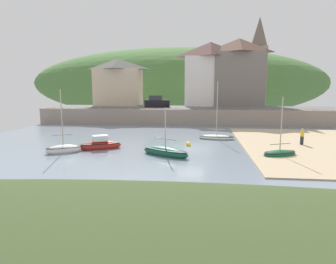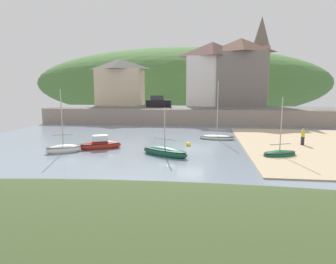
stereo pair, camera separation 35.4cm
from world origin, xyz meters
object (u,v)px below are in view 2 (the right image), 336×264
at_px(sailboat_nearest_shore, 280,154).
at_px(sailboat_white_hull, 217,137).
at_px(waterfront_building_left, 120,82).
at_px(mooring_buoy, 188,144).
at_px(waterfront_building_right, 240,72).
at_px(church_with_spire, 260,60).
at_px(fishing_boat_green, 165,152).
at_px(sailboat_far_left, 63,149).
at_px(waterfront_building_centre, 212,74).
at_px(rowboat_small_beached, 100,145).
at_px(parked_car_near_slipway, 158,102).
at_px(person_on_slipway, 303,136).

bearing_deg(sailboat_nearest_shore, sailboat_white_hull, 98.95).
bearing_deg(waterfront_building_left, mooring_buoy, -60.54).
relative_size(waterfront_building_right, church_with_spire, 0.73).
xyz_separation_m(waterfront_building_left, fishing_boat_green, (11.86, -28.55, -6.32)).
bearing_deg(fishing_boat_green, sailboat_far_left, -151.49).
relative_size(church_with_spire, sailboat_far_left, 2.75).
distance_m(waterfront_building_centre, fishing_boat_green, 29.92).
height_order(rowboat_small_beached, parked_car_near_slipway, parked_car_near_slipway).
height_order(parked_car_near_slipway, mooring_buoy, parked_car_near_slipway).
bearing_deg(waterfront_building_right, waterfront_building_centre, 180.00).
distance_m(waterfront_building_centre, waterfront_building_right, 4.83).
relative_size(waterfront_building_centre, person_on_slipway, 6.77).
xyz_separation_m(waterfront_building_left, mooring_buoy, (13.65, -24.17, -6.48)).
relative_size(sailboat_nearest_shore, mooring_buoy, 10.49).
distance_m(person_on_slipway, mooring_buoy, 11.29).
distance_m(parked_car_near_slipway, mooring_buoy, 20.78).
distance_m(waterfront_building_centre, sailboat_white_hull, 21.57).
bearing_deg(fishing_boat_green, church_with_spire, 96.85).
bearing_deg(parked_car_near_slipway, person_on_slipway, -50.61).
bearing_deg(church_with_spire, fishing_boat_green, -112.44).
relative_size(waterfront_building_right, sailboat_white_hull, 1.77).
bearing_deg(mooring_buoy, waterfront_building_right, 72.44).
xyz_separation_m(person_on_slipway, mooring_buoy, (-11.19, -1.30, -0.84)).
distance_m(waterfront_building_centre, church_with_spire, 10.03).
xyz_separation_m(sailboat_far_left, parked_car_near_slipway, (4.93, 23.92, 2.89)).
bearing_deg(church_with_spire, sailboat_far_left, -124.81).
relative_size(sailboat_white_hull, mooring_buoy, 13.29).
distance_m(sailboat_nearest_shore, rowboat_small_beached, 16.02).
xyz_separation_m(fishing_boat_green, sailboat_white_hull, (4.75, 8.41, -0.07)).
distance_m(waterfront_building_left, sailboat_white_hull, 26.87).
xyz_separation_m(waterfront_building_centre, waterfront_building_right, (4.82, 0.00, 0.26)).
relative_size(sailboat_white_hull, rowboat_small_beached, 1.62).
distance_m(waterfront_building_left, sailboat_nearest_shore, 35.67).
height_order(church_with_spire, sailboat_nearest_shore, church_with_spire).
bearing_deg(sailboat_far_left, waterfront_building_left, 64.59).
bearing_deg(waterfront_building_right, sailboat_nearest_shore, -89.67).
distance_m(sailboat_nearest_shore, parked_car_near_slipway, 27.20).
height_order(waterfront_building_left, person_on_slipway, waterfront_building_left).
xyz_separation_m(sailboat_far_left, sailboat_nearest_shore, (18.70, 0.65, -0.07)).
height_order(waterfront_building_centre, rowboat_small_beached, waterfront_building_centre).
distance_m(rowboat_small_beached, mooring_buoy, 8.50).
height_order(fishing_boat_green, sailboat_nearest_shore, sailboat_nearest_shore).
xyz_separation_m(waterfront_building_left, parked_car_near_slipway, (7.68, -4.50, -3.43)).
relative_size(sailboat_far_left, mooring_buoy, 11.78).
relative_size(waterfront_building_left, waterfront_building_right, 0.72).
distance_m(fishing_boat_green, person_on_slipway, 14.18).
xyz_separation_m(rowboat_small_beached, mooring_buoy, (8.16, 2.34, -0.23)).
bearing_deg(church_with_spire, parked_car_near_slipway, -154.24).
height_order(fishing_boat_green, mooring_buoy, fishing_boat_green).
relative_size(fishing_boat_green, sailboat_nearest_shore, 0.88).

